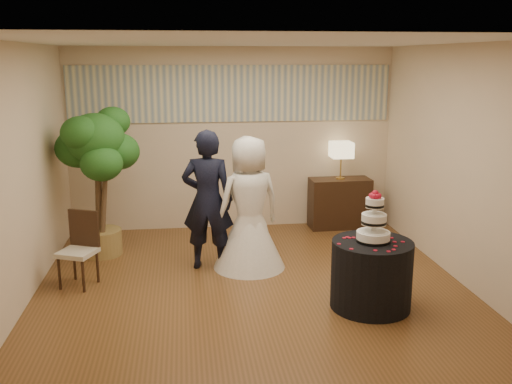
{
  "coord_description": "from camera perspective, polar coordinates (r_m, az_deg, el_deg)",
  "views": [
    {
      "loc": [
        -0.75,
        -6.25,
        2.63
      ],
      "look_at": [
        0.1,
        0.4,
        1.05
      ],
      "focal_mm": 40.0,
      "sensor_mm": 36.0,
      "label": 1
    }
  ],
  "objects": [
    {
      "name": "wall_left",
      "position": [
        6.6,
        -22.51,
        1.5
      ],
      "size": [
        0.06,
        5.0,
        2.8
      ],
      "primitive_type": "cube",
      "color": "beige",
      "rests_on": "ground"
    },
    {
      "name": "floor",
      "position": [
        6.82,
        -0.41,
        -9.41
      ],
      "size": [
        5.0,
        5.0,
        0.0
      ],
      "primitive_type": "cube",
      "color": "brown",
      "rests_on": "ground"
    },
    {
      "name": "ceiling",
      "position": [
        6.3,
        -0.45,
        14.81
      ],
      "size": [
        5.0,
        5.0,
        0.0
      ],
      "primitive_type": "cube",
      "color": "white",
      "rests_on": "wall_back"
    },
    {
      "name": "cake_table",
      "position": [
        6.29,
        11.45,
        -8.09
      ],
      "size": [
        0.89,
        0.89,
        0.74
      ],
      "primitive_type": "cylinder",
      "rotation": [
        0.0,
        0.0,
        0.04
      ],
      "color": "black",
      "rests_on": "floor"
    },
    {
      "name": "console",
      "position": [
        9.1,
        8.35,
        -1.1
      ],
      "size": [
        0.95,
        0.44,
        0.79
      ],
      "primitive_type": "cube",
      "rotation": [
        0.0,
        0.0,
        0.02
      ],
      "color": "black",
      "rests_on": "floor"
    },
    {
      "name": "wall_front",
      "position": [
        4.02,
        3.87,
        -4.63
      ],
      "size": [
        5.0,
        0.06,
        2.8
      ],
      "primitive_type": "cube",
      "color": "beige",
      "rests_on": "ground"
    },
    {
      "name": "groom",
      "position": [
        7.17,
        -4.86,
        -0.82
      ],
      "size": [
        0.72,
        0.55,
        1.78
      ],
      "primitive_type": "imported",
      "rotation": [
        0.0,
        0.0,
        2.95
      ],
      "color": "black",
      "rests_on": "floor"
    },
    {
      "name": "bride",
      "position": [
        7.17,
        -0.7,
        -1.11
      ],
      "size": [
        1.16,
        1.16,
        1.7
      ],
      "primitive_type": "imported",
      "rotation": [
        0.0,
        0.0,
        3.45
      ],
      "color": "white",
      "rests_on": "floor"
    },
    {
      "name": "table_lamp",
      "position": [
        8.96,
        8.49,
        3.13
      ],
      "size": [
        0.33,
        0.33,
        0.58
      ],
      "primitive_type": null,
      "color": "beige",
      "rests_on": "console"
    },
    {
      "name": "wall_back",
      "position": [
        8.87,
        -2.38,
        5.29
      ],
      "size": [
        5.0,
        0.06,
        2.8
      ],
      "primitive_type": "cube",
      "color": "beige",
      "rests_on": "ground"
    },
    {
      "name": "mural_border",
      "position": [
        8.78,
        -2.41,
        9.8
      ],
      "size": [
        4.9,
        0.02,
        0.85
      ],
      "primitive_type": "cube",
      "color": "#B0B6A3",
      "rests_on": "wall_back"
    },
    {
      "name": "side_chair",
      "position": [
        7.0,
        -17.45,
        -5.58
      ],
      "size": [
        0.54,
        0.55,
        0.88
      ],
      "primitive_type": null,
      "rotation": [
        0.0,
        0.0,
        -0.4
      ],
      "color": "black",
      "rests_on": "floor"
    },
    {
      "name": "wedding_cake",
      "position": [
        6.08,
        11.73,
        -2.38
      ],
      "size": [
        0.36,
        0.36,
        0.56
      ],
      "primitive_type": null,
      "color": "white",
      "rests_on": "cake_table"
    },
    {
      "name": "wall_right",
      "position": [
        7.15,
        19.89,
        2.56
      ],
      "size": [
        0.06,
        5.0,
        2.8
      ],
      "primitive_type": "cube",
      "color": "beige",
      "rests_on": "ground"
    },
    {
      "name": "ficus_tree",
      "position": [
        7.88,
        -15.53,
        0.99
      ],
      "size": [
        1.36,
        1.36,
        2.04
      ],
      "primitive_type": null,
      "rotation": [
        0.0,
        0.0,
        -2.22
      ],
      "color": "#21581B",
      "rests_on": "floor"
    }
  ]
}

